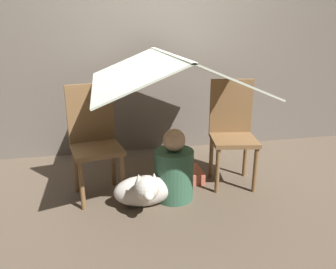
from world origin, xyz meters
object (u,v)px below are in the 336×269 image
at_px(chair_left, 94,138).
at_px(chair_right, 232,129).
at_px(person_front, 174,170).
at_px(dog, 145,190).

bearing_deg(chair_left, chair_right, -11.41).
relative_size(chair_right, person_front, 1.54).
xyz_separation_m(chair_left, person_front, (0.60, -0.21, -0.24)).
distance_m(chair_left, person_front, 0.68).
bearing_deg(dog, chair_left, 136.96).
xyz_separation_m(person_front, dog, (-0.25, -0.11, -0.09)).
height_order(chair_right, dog, chair_right).
xyz_separation_m(chair_right, person_front, (-0.56, -0.21, -0.24)).
xyz_separation_m(chair_left, chair_right, (1.15, 0.00, 0.00)).
height_order(chair_right, person_front, chair_right).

